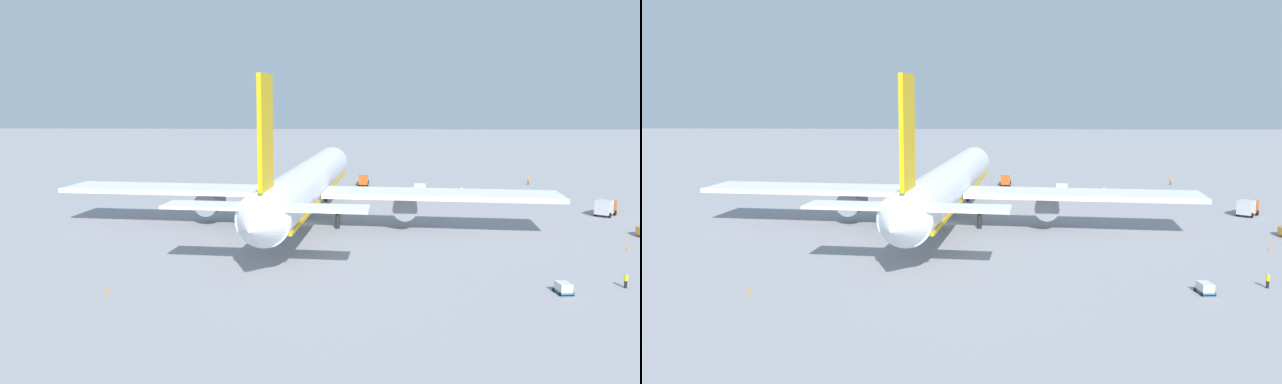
% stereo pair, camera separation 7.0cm
% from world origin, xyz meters
% --- Properties ---
extents(ground_plane, '(600.00, 600.00, 0.00)m').
position_xyz_m(ground_plane, '(0.00, 0.00, 0.00)').
color(ground_plane, gray).
extents(airliner, '(76.19, 78.68, 23.26)m').
position_xyz_m(airliner, '(-1.33, 0.19, 6.57)').
color(airliner, white).
rests_on(airliner, ground).
extents(service_truck_0, '(5.10, 4.76, 2.84)m').
position_xyz_m(service_truck_0, '(8.60, -51.53, 1.56)').
color(service_truck_0, '#BF4C14').
rests_on(service_truck_0, ground).
extents(service_truck_1, '(6.71, 2.70, 2.51)m').
position_xyz_m(service_truck_1, '(46.12, -10.59, 1.30)').
color(service_truck_1, '#BF4C14').
rests_on(service_truck_1, ground).
extents(baggage_cart_0, '(2.10, 3.57, 1.50)m').
position_xyz_m(baggage_cart_0, '(38.28, -22.88, 0.82)').
color(baggage_cart_0, gray).
rests_on(baggage_cart_0, ground).
extents(baggage_cart_1, '(2.37, 3.44, 0.40)m').
position_xyz_m(baggage_cart_1, '(35.52, 33.78, 0.27)').
color(baggage_cart_1, '#595B60').
rests_on(baggage_cart_1, ground).
extents(baggage_cart_2, '(2.88, 1.75, 1.22)m').
position_xyz_m(baggage_cart_2, '(-36.55, -29.12, 0.67)').
color(baggage_cart_2, '#26598C').
rests_on(baggage_cart_2, ground).
extents(ground_worker_0, '(0.50, 0.50, 1.71)m').
position_xyz_m(ground_worker_0, '(31.83, -30.83, 0.87)').
color(ground_worker_0, black).
rests_on(ground_worker_0, ground).
extents(ground_worker_1, '(0.44, 0.44, 1.79)m').
position_xyz_m(ground_worker_1, '(47.60, -49.34, 0.92)').
color(ground_worker_1, '#3F3F47').
rests_on(ground_worker_1, ground).
extents(ground_worker_2, '(0.51, 0.51, 1.64)m').
position_xyz_m(ground_worker_2, '(-34.22, -36.64, 0.83)').
color(ground_worker_2, black).
rests_on(ground_worker_2, ground).
extents(traffic_cone_0, '(0.36, 0.36, 0.55)m').
position_xyz_m(traffic_cone_0, '(-38.02, 19.33, 0.28)').
color(traffic_cone_0, orange).
rests_on(traffic_cone_0, ground).
extents(traffic_cone_1, '(0.36, 0.36, 0.55)m').
position_xyz_m(traffic_cone_1, '(22.63, -40.37, 0.28)').
color(traffic_cone_1, orange).
rests_on(traffic_cone_1, ground).
extents(traffic_cone_2, '(0.36, 0.36, 0.55)m').
position_xyz_m(traffic_cone_2, '(-16.77, -44.45, 0.28)').
color(traffic_cone_2, orange).
rests_on(traffic_cone_2, ground).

